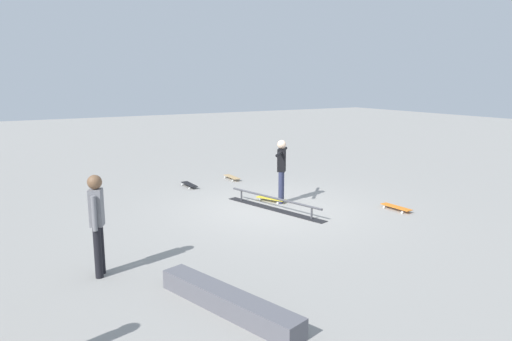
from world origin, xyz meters
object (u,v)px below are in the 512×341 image
at_px(skate_ledge, 228,301).
at_px(loose_skateboard_black, 189,184).
at_px(skater_main, 281,167).
at_px(loose_skateboard_orange, 396,207).
at_px(skateboard_main, 271,199).
at_px(bystander_grey_shirt, 97,220).
at_px(grind_rail, 274,204).
at_px(loose_skateboard_natural, 232,177).

bearing_deg(skate_ledge, loose_skateboard_black, -18.56).
height_order(skate_ledge, loose_skateboard_black, skate_ledge).
xyz_separation_m(skater_main, loose_skateboard_black, (2.83, 1.31, -0.85)).
bearing_deg(loose_skateboard_orange, skateboard_main, 41.21).
xyz_separation_m(skateboard_main, bystander_grey_shirt, (-2.49, 4.77, 0.85)).
distance_m(grind_rail, skate_ledge, 5.05).
bearing_deg(grind_rail, skateboard_main, -41.07).
height_order(skateboard_main, loose_skateboard_natural, same).
relative_size(skate_ledge, skater_main, 1.53).
distance_m(skater_main, loose_skateboard_orange, 2.91).
height_order(skater_main, skateboard_main, skater_main).
relative_size(bystander_grey_shirt, loose_skateboard_orange, 2.02).
xyz_separation_m(grind_rail, skater_main, (0.42, -0.48, 0.79)).
relative_size(skater_main, loose_skateboard_natural, 1.98).
relative_size(skate_ledge, loose_skateboard_black, 3.04).
distance_m(bystander_grey_shirt, loose_skateboard_black, 6.28).
height_order(skater_main, bystander_grey_shirt, bystander_grey_shirt).
relative_size(skateboard_main, loose_skateboard_orange, 1.00).
bearing_deg(loose_skateboard_black, skateboard_main, 23.94).
xyz_separation_m(grind_rail, skate_ledge, (-3.89, 3.23, 0.01)).
xyz_separation_m(skater_main, loose_skateboard_natural, (3.11, -0.22, -0.85)).
bearing_deg(bystander_grey_shirt, loose_skateboard_black, 170.14).
bearing_deg(loose_skateboard_natural, skateboard_main, -6.67).
distance_m(loose_skateboard_natural, loose_skateboard_orange, 5.36).
bearing_deg(skateboard_main, bystander_grey_shirt, 91.73).
xyz_separation_m(grind_rail, loose_skateboard_natural, (3.53, -0.71, -0.06)).
relative_size(skater_main, loose_skateboard_orange, 1.96).
relative_size(skateboard_main, bystander_grey_shirt, 0.49).
bearing_deg(loose_skateboard_natural, grind_rail, -10.49).
bearing_deg(skateboard_main, grind_rail, 127.70).
bearing_deg(bystander_grey_shirt, loose_skateboard_orange, 118.01).
bearing_deg(grind_rail, skate_ledge, 125.69).
height_order(grind_rail, loose_skateboard_natural, grind_rail).
xyz_separation_m(grind_rail, loose_skateboard_black, (3.25, 0.83, -0.06)).
bearing_deg(bystander_grey_shirt, grind_rail, 137.91).
bearing_deg(loose_skateboard_orange, skate_ledge, 109.27).
bearing_deg(bystander_grey_shirt, skateboard_main, 143.09).
bearing_deg(loose_skateboard_black, loose_skateboard_orange, 34.47).
height_order(skate_ledge, loose_skateboard_natural, skate_ledge).
distance_m(skate_ledge, skateboard_main, 5.77).
bearing_deg(bystander_grey_shirt, skate_ledge, 55.97).
height_order(skateboard_main, bystander_grey_shirt, bystander_grey_shirt).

